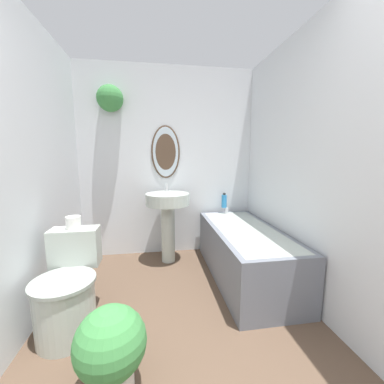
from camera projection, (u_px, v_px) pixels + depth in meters
wall_back at (164, 158)px, 3.04m from camera, size 2.33×0.30×2.40m
wall_left at (2, 170)px, 1.49m from camera, size 0.06×2.94×2.40m
wall_right at (324, 167)px, 1.84m from camera, size 0.06×2.94×2.40m
toilet at (68, 293)px, 1.72m from camera, size 0.43×0.60×0.71m
pedestal_sink at (168, 211)px, 2.83m from camera, size 0.52×0.52×0.95m
bathtub at (245, 252)px, 2.50m from camera, size 0.67×1.53×0.62m
shampoo_bottle at (224, 201)px, 3.10m from camera, size 0.07×0.07×0.19m
potted_plant at (111, 347)px, 1.25m from camera, size 0.38×0.38×0.50m
toilet_paper_roll at (73, 223)px, 1.87m from camera, size 0.11×0.11×0.10m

